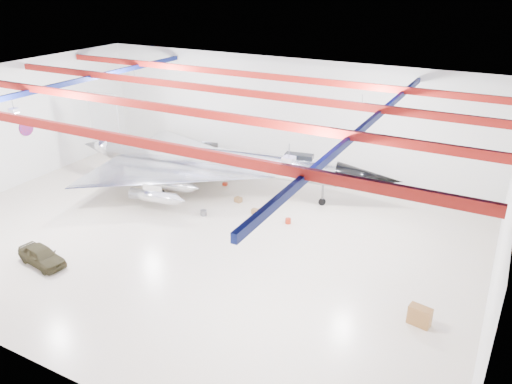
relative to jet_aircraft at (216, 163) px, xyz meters
The scene contains 17 objects.
floor 8.68m from the jet_aircraft, 68.13° to the right, with size 40.00×40.00×0.00m, color beige.
wall_back 8.44m from the jet_aircraft, 67.22° to the left, with size 40.00×40.00×0.00m, color silver.
wall_left 18.79m from the jet_aircraft, 155.62° to the right, with size 30.00×30.00×0.00m, color silver.
wall_right 24.48m from the jet_aircraft, 18.38° to the right, with size 30.00×30.00×0.00m, color silver.
ceiling 11.74m from the jet_aircraft, 68.13° to the right, with size 40.00×40.00×0.00m, color #0A0F38.
ceiling_structure 11.27m from the jet_aircraft, 68.13° to the right, with size 39.50×29.50×1.08m.
wall_roundel 17.94m from the jet_aircraft, 161.42° to the right, with size 1.50×1.50×0.10m, color #B21414.
jet_aircraft is the anchor object (origin of this frame).
jeep 16.58m from the jet_aircraft, 103.34° to the right, with size 1.57×3.90×1.33m, color #312C18.
desk 22.60m from the jet_aircraft, 27.85° to the right, with size 1.25×0.62×1.15m, color brown.
crate_ply 5.68m from the jet_aircraft, 147.06° to the right, with size 0.56×0.45×0.39m, color olive.
toolbox_red 2.86m from the jet_aircraft, 89.70° to the left, with size 0.41×0.33×0.29m, color #A52510.
engine_drum 5.59m from the jet_aircraft, 70.46° to the right, with size 0.50×0.50×0.45m, color #59595B.
parts_bin 6.29m from the jet_aircraft, 25.43° to the right, with size 0.56×0.44×0.39m, color olive.
crate_small 4.22m from the jet_aircraft, behind, with size 0.42×0.34×0.29m, color #59595B.
tool_chest 9.11m from the jet_aircraft, 18.56° to the right, with size 0.45×0.45×0.41m, color #A52510.
oil_barrel 3.97m from the jet_aircraft, 22.25° to the right, with size 0.58×0.47×0.41m, color olive.
Camera 1 is at (19.37, -27.02, 18.13)m, focal length 35.00 mm.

